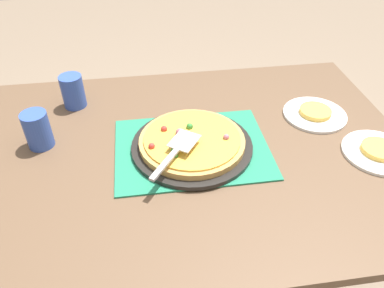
# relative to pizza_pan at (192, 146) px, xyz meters

# --- Properties ---
(ground_plane) EXTENTS (8.00, 8.00, 0.00)m
(ground_plane) POSITION_rel_pizza_pan_xyz_m (0.00, 0.00, -0.76)
(ground_plane) COLOR #84705B
(dining_table) EXTENTS (1.40, 1.00, 0.75)m
(dining_table) POSITION_rel_pizza_pan_xyz_m (0.00, 0.00, -0.12)
(dining_table) COLOR brown
(dining_table) RESTS_ON ground_plane
(placemat) EXTENTS (0.48, 0.36, 0.01)m
(placemat) POSITION_rel_pizza_pan_xyz_m (0.00, 0.00, -0.01)
(placemat) COLOR #237F5B
(placemat) RESTS_ON dining_table
(pizza_pan) EXTENTS (0.38, 0.38, 0.01)m
(pizza_pan) POSITION_rel_pizza_pan_xyz_m (0.00, 0.00, 0.00)
(pizza_pan) COLOR black
(pizza_pan) RESTS_ON placemat
(pizza) EXTENTS (0.33, 0.33, 0.05)m
(pizza) POSITION_rel_pizza_pan_xyz_m (-0.00, -0.00, 0.02)
(pizza) COLOR tan
(pizza) RESTS_ON pizza_pan
(plate_near_left) EXTENTS (0.22, 0.22, 0.01)m
(plate_near_left) POSITION_rel_pizza_pan_xyz_m (0.46, 0.12, -0.01)
(plate_near_left) COLOR white
(plate_near_left) RESTS_ON dining_table
(plate_far_right) EXTENTS (0.22, 0.22, 0.01)m
(plate_far_right) POSITION_rel_pizza_pan_xyz_m (0.57, -0.11, -0.01)
(plate_far_right) COLOR white
(plate_far_right) RESTS_ON dining_table
(served_slice_left) EXTENTS (0.11, 0.11, 0.02)m
(served_slice_left) POSITION_rel_pizza_pan_xyz_m (0.46, 0.12, 0.01)
(served_slice_left) COLOR #EAB747
(served_slice_left) RESTS_ON plate_near_left
(served_slice_right) EXTENTS (0.11, 0.11, 0.02)m
(served_slice_right) POSITION_rel_pizza_pan_xyz_m (0.57, -0.11, 0.01)
(served_slice_right) COLOR #EAB747
(served_slice_right) RESTS_ON plate_far_right
(cup_near) EXTENTS (0.08, 0.08, 0.12)m
(cup_near) POSITION_rel_pizza_pan_xyz_m (-0.39, 0.31, 0.05)
(cup_near) COLOR #3351AD
(cup_near) RESTS_ON dining_table
(cup_far) EXTENTS (0.08, 0.08, 0.12)m
(cup_far) POSITION_rel_pizza_pan_xyz_m (-0.47, 0.09, 0.05)
(cup_far) COLOR #3351AD
(cup_far) RESTS_ON dining_table
(pizza_server) EXTENTS (0.17, 0.21, 0.01)m
(pizza_server) POSITION_rel_pizza_pan_xyz_m (-0.06, -0.08, 0.06)
(pizza_server) COLOR silver
(pizza_server) RESTS_ON pizza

